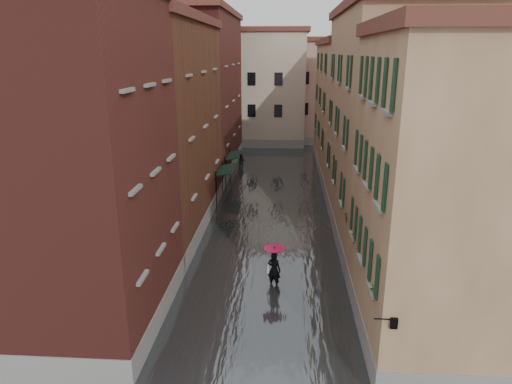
% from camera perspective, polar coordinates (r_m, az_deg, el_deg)
% --- Properties ---
extents(ground, '(120.00, 120.00, 0.00)m').
position_cam_1_polar(ground, '(21.41, 0.74, -13.51)').
color(ground, '#5A5A5C').
rests_on(ground, ground).
extents(floodwater, '(10.00, 60.00, 0.20)m').
position_cam_1_polar(floodwater, '(33.21, 1.96, -1.85)').
color(floodwater, '#404447').
rests_on(floodwater, ground).
extents(building_left_near, '(6.00, 8.00, 13.00)m').
position_cam_1_polar(building_left_near, '(18.74, -21.45, 2.32)').
color(building_left_near, maroon).
rests_on(building_left_near, ground).
extents(building_left_mid, '(6.00, 14.00, 12.50)m').
position_cam_1_polar(building_left_mid, '(28.90, -12.33, 7.48)').
color(building_left_mid, brown).
rests_on(building_left_mid, ground).
extents(building_left_far, '(6.00, 16.00, 14.00)m').
position_cam_1_polar(building_left_far, '(43.30, -6.93, 11.86)').
color(building_left_far, maroon).
rests_on(building_left_far, ground).
extents(building_right_near, '(6.00, 8.00, 11.50)m').
position_cam_1_polar(building_right_near, '(18.21, 23.01, -0.74)').
color(building_right_near, '#8D6748').
rests_on(building_right_near, ground).
extents(building_right_mid, '(6.00, 14.00, 13.00)m').
position_cam_1_polar(building_right_mid, '(28.39, 16.20, 7.54)').
color(building_right_mid, '#967B5B').
rests_on(building_right_mid, ground).
extents(building_right_far, '(6.00, 16.00, 11.50)m').
position_cam_1_polar(building_right_far, '(43.12, 12.03, 9.92)').
color(building_right_far, '#8D6748').
rests_on(building_right_far, ground).
extents(building_end_cream, '(12.00, 9.00, 13.00)m').
position_cam_1_polar(building_end_cream, '(56.70, -0.20, 12.70)').
color(building_end_cream, beige).
rests_on(building_end_cream, ground).
extents(building_end_pink, '(10.00, 9.00, 12.00)m').
position_cam_1_polar(building_end_pink, '(58.81, 8.93, 12.17)').
color(building_end_pink, tan).
rests_on(building_end_pink, ground).
extents(awning_near, '(1.09, 3.29, 2.80)m').
position_cam_1_polar(awning_near, '(33.85, -3.84, 2.68)').
color(awning_near, black).
rests_on(awning_near, ground).
extents(awning_far, '(1.09, 3.28, 2.80)m').
position_cam_1_polar(awning_far, '(38.64, -2.88, 4.52)').
color(awning_far, black).
rests_on(awning_far, ground).
extents(wall_lantern, '(0.71, 0.22, 0.35)m').
position_cam_1_polar(wall_lantern, '(15.08, 16.74, -15.31)').
color(wall_lantern, black).
rests_on(wall_lantern, ground).
extents(window_planters, '(0.59, 8.15, 0.84)m').
position_cam_1_polar(window_planters, '(19.57, 12.88, -5.54)').
color(window_planters, brown).
rests_on(window_planters, ground).
extents(pedestrian_main, '(1.06, 1.06, 2.06)m').
position_cam_1_polar(pedestrian_main, '(21.97, 2.29, -8.86)').
color(pedestrian_main, black).
rests_on(pedestrian_main, ground).
extents(pedestrian_far, '(0.76, 0.62, 1.47)m').
position_cam_1_polar(pedestrian_far, '(44.16, -1.82, 3.83)').
color(pedestrian_far, black).
rests_on(pedestrian_far, ground).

